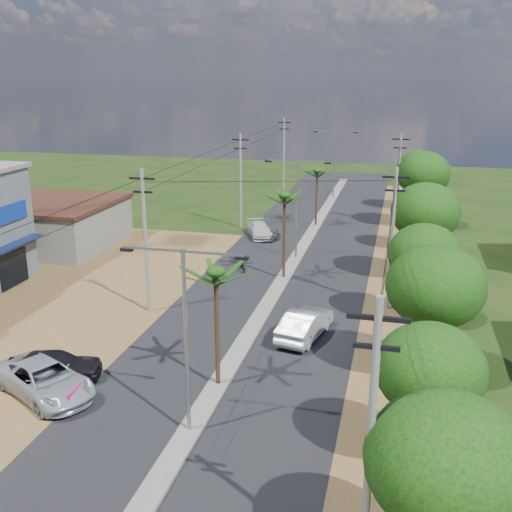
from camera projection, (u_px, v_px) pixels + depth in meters
The scene contains 32 objects.
ground at pixel (190, 433), 24.85m from camera, with size 160.00×160.00×0.00m, color black.
road at pixel (269, 304), 38.77m from camera, with size 12.00×110.00×0.04m, color black.
median at pixel (278, 287), 41.53m from camera, with size 1.00×90.00×0.18m, color #605E56.
dirt_shoulder_east at pixel (403, 316), 36.83m from camera, with size 5.00×90.00×0.03m, color brown.
low_shed at pixel (53, 223), 51.34m from camera, with size 10.40×10.40×3.95m.
tree_east_a at pixel (446, 462), 15.80m from camera, with size 4.40×4.40×6.37m.
tree_east_b at pixel (430, 370), 21.52m from camera, with size 4.00×4.00×5.83m.
tree_east_c at pixel (435, 286), 27.71m from camera, with size 4.60×4.60×6.83m.
tree_east_d at pixel (424, 254), 34.43m from camera, with size 4.20×4.20×6.13m.
tree_east_e at pixel (426, 212), 41.60m from camera, with size 4.80×4.80×7.14m.
tree_east_f at pixel (417, 205), 49.47m from camera, with size 3.80×3.80×5.52m.
tree_east_g at pixel (424, 174), 56.37m from camera, with size 5.00×5.00×7.38m.
tree_east_h at pixel (419, 168), 64.04m from camera, with size 4.40×4.40×6.52m.
palm_median_near at pixel (216, 277), 26.94m from camera, with size 2.00×2.00×6.15m.
palm_median_mid at pixel (285, 199), 41.69m from camera, with size 2.00×2.00×6.55m.
palm_median_far at pixel (317, 173), 56.74m from camera, with size 2.00×2.00×5.85m.
streetlight_near at pixel (186, 327), 23.44m from camera, with size 5.10×0.18×8.00m.
streetlight_mid at pixel (297, 201), 46.66m from camera, with size 5.10×0.18×8.00m.
streetlight_far at pixel (334, 158), 69.88m from camera, with size 5.10×0.18×8.00m.
utility_pole_w_b at pixel (145, 238), 36.19m from camera, with size 1.60×0.24×9.00m.
utility_pole_w_c at pixel (241, 179), 56.62m from camera, with size 1.60×0.24×9.00m.
utility_pole_w_d at pixel (284, 152), 76.12m from camera, with size 1.60×0.24×9.00m.
utility_pole_e_a at pixel (370, 443), 16.17m from camera, with size 1.60×0.24×9.00m.
utility_pole_e_b at pixel (392, 236), 36.60m from camera, with size 1.60×0.24×9.00m.
utility_pole_e_c at pixel (398, 178), 57.03m from camera, with size 1.60×0.24×9.00m.
car_silver_mid at pixel (305, 324), 33.60m from camera, with size 1.73×4.97×1.64m, color #A9ACB2.
car_white_far at pixel (260, 230), 54.34m from camera, with size 1.83×4.49×1.30m, color #AEAEAA.
car_parked_silver at pixel (45, 380), 27.52m from camera, with size 2.61×5.66×1.57m, color #A9ACB2.
car_parked_dark at pixel (55, 366), 28.89m from camera, with size 1.80×4.48×1.53m, color black.
moto_rider_west_a at pixel (242, 265), 45.00m from camera, with size 0.63×1.80×0.94m, color black.
moto_rider_west_b at pixel (275, 236), 52.75m from camera, with size 0.50×1.77×1.06m, color black.
roadside_sign at pixel (76, 400), 26.42m from camera, with size 0.15×1.27×1.05m.
Camera 1 is at (7.83, -20.32, 14.33)m, focal length 42.00 mm.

